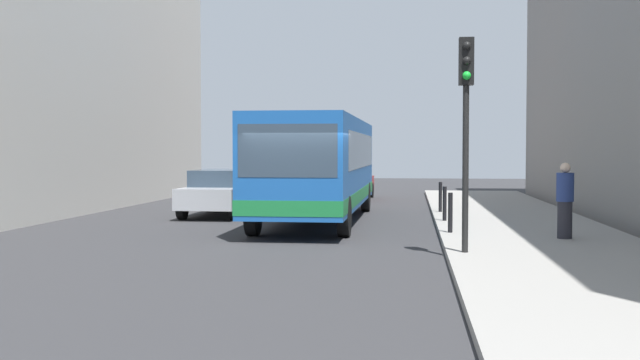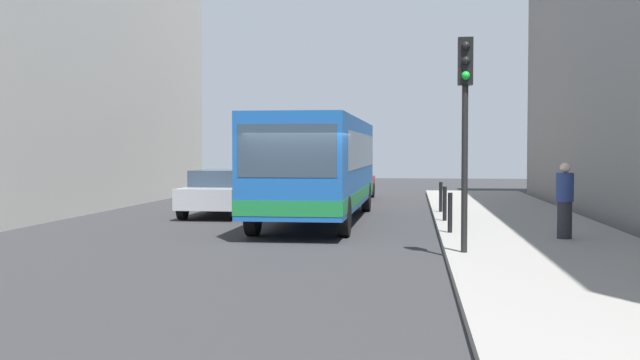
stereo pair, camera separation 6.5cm
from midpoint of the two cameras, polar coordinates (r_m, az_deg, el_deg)
name	(u,v)px [view 2 (the right image)]	position (r m, az deg, el deg)	size (l,w,h in m)	color
ground_plane	(302,240)	(18.02, -1.22, -4.50)	(80.00, 80.00, 0.00)	#2D2D30
sidewalk	(539,240)	(18.06, 16.05, -4.33)	(4.40, 40.00, 0.15)	gray
bus	(319,163)	(22.68, 0.03, 1.26)	(2.61, 11.04, 3.00)	#19519E
car_beside_bus	(222,191)	(24.87, -7.21, -0.84)	(1.93, 4.43, 1.48)	#A5A8AD
car_behind_bus	(349,181)	(32.87, 2.23, -0.08)	(2.05, 4.49, 1.48)	maroon
traffic_light	(465,103)	(14.93, 10.86, 5.62)	(0.28, 0.33, 4.10)	black
bollard_near	(450,213)	(18.52, 9.74, -2.40)	(0.11, 0.11, 0.95)	black
bollard_mid	(445,204)	(21.59, 9.34, -1.74)	(0.11, 0.11, 0.95)	black
bollard_far	(441,197)	(24.67, 9.04, -1.25)	(0.11, 0.11, 0.95)	black
pedestrian_near_signal	(565,201)	(17.82, 17.83, -1.48)	(0.38, 0.38, 1.69)	#26262D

